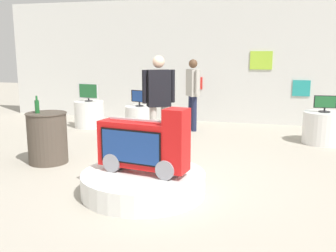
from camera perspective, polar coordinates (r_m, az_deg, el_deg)
The scene contains 14 objects.
ground_plane at distance 5.46m, azimuth -0.55°, elevation -8.24°, with size 30.00×30.00×0.00m, color #A8A091.
back_wall_display at distance 9.98m, azimuth 7.09°, elevation 9.64°, with size 11.68×0.13×3.16m.
main_display_pedestal at distance 4.98m, azimuth -3.72°, elevation -8.50°, with size 1.61×1.61×0.28m, color silver.
novelty_firetruck_tv at distance 4.82m, azimuth -3.59°, elevation -3.06°, with size 1.22×0.52×0.86m.
display_pedestal_left_rear at distance 8.20m, azimuth 22.27°, elevation -0.25°, with size 0.79×0.79×0.64m, color silver.
tv_on_left_rear at distance 8.12m, azimuth 22.52°, elevation 3.14°, with size 0.43×0.22×0.33m.
display_pedestal_center_rear at distance 9.46m, azimuth -11.75°, elevation 1.74°, with size 0.71×0.71×0.64m, color silver.
tv_on_center_rear at distance 9.39m, azimuth -11.89°, elevation 5.07°, with size 0.53×0.19×0.43m.
display_pedestal_right_rear at distance 8.43m, azimuth -4.28°, elevation 0.84°, with size 0.64×0.64×0.64m, color silver.
tv_on_right_rear at distance 8.35m, azimuth -4.33°, elevation 4.32°, with size 0.41×0.18×0.35m.
side_table_round at distance 6.54m, azimuth -17.66°, elevation -1.64°, with size 0.66×0.66×0.84m.
bottle_on_side_table at distance 6.46m, azimuth -19.08°, elevation 2.84°, with size 0.07×0.07×0.28m.
shopper_browsing_near_truck at distance 6.35m, azimuth -1.40°, elevation 4.02°, with size 0.50×0.36×1.75m.
shopper_browsing_rear at distance 8.80m, azimuth 3.74°, elevation 5.50°, with size 0.38×0.48×1.65m.
Camera 1 is at (1.35, -4.98, 1.80)m, focal length 40.57 mm.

